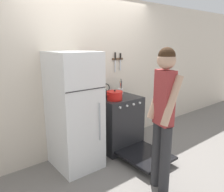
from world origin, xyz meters
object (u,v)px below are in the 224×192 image
at_px(stove_range, 119,123).
at_px(dutch_oven_pot, 115,96).
at_px(refrigerator, 74,111).
at_px(utensil_jar, 120,91).
at_px(person, 163,113).
at_px(tea_kettle, 106,93).

distance_m(stove_range, dutch_oven_pot, 0.56).
distance_m(refrigerator, stove_range, 0.94).
relative_size(refrigerator, utensil_jar, 6.15).
height_order(dutch_oven_pot, person, person).
distance_m(refrigerator, tea_kettle, 0.74).
height_order(refrigerator, person, person).
height_order(refrigerator, utensil_jar, refrigerator).
relative_size(stove_range, person, 0.77).
relative_size(refrigerator, person, 0.96).
bearing_deg(person, dutch_oven_pot, 6.48).
bearing_deg(dutch_oven_pot, refrigerator, 173.77).
xyz_separation_m(dutch_oven_pot, utensil_jar, (0.34, 0.25, -0.01)).
relative_size(tea_kettle, utensil_jar, 0.94).
bearing_deg(tea_kettle, utensil_jar, 1.09).
relative_size(stove_range, dutch_oven_pot, 4.51).
bearing_deg(stove_range, dutch_oven_pot, -151.98).
distance_m(stove_range, person, 1.33).
bearing_deg(tea_kettle, person, -97.00).
xyz_separation_m(refrigerator, person, (0.54, -1.16, 0.16)).
distance_m(stove_range, utensil_jar, 0.57).
distance_m(refrigerator, dutch_oven_pot, 0.71).
height_order(refrigerator, stove_range, refrigerator).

